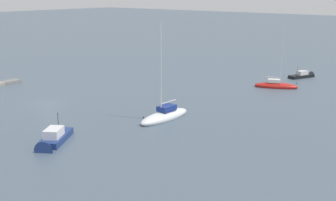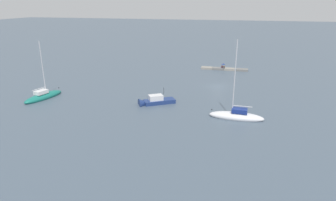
{
  "view_description": "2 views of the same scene",
  "coord_description": "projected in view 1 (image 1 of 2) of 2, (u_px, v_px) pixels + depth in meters",
  "views": [
    {
      "loc": [
        37.79,
        53.41,
        16.42
      ],
      "look_at": [
        -2.69,
        20.6,
        3.27
      ],
      "focal_mm": 47.39,
      "sensor_mm": 36.0,
      "label": 1
    },
    {
      "loc": [
        -5.5,
        63.83,
        17.95
      ],
      "look_at": [
        6.75,
        17.87,
        1.91
      ],
      "focal_mm": 31.43,
      "sensor_mm": 36.0,
      "label": 2
    }
  ],
  "objects": [
    {
      "name": "ground_plane",
      "position": [
        48.0,
        104.0,
        65.09
      ],
      "size": [
        500.0,
        500.0,
        0.0
      ],
      "primitive_type": "plane",
      "color": "#475666"
    },
    {
      "name": "sailboat_white_near",
      "position": [
        165.0,
        116.0,
        57.44
      ],
      "size": [
        8.73,
        2.64,
        13.04
      ],
      "rotation": [
        0.0,
        0.0,
        4.69
      ],
      "color": "silver",
      "rests_on": "ground_plane"
    },
    {
      "name": "sailboat_red_far",
      "position": [
        276.0,
        86.0,
        75.75
      ],
      "size": [
        4.88,
        7.5,
        10.69
      ],
      "rotation": [
        0.0,
        0.0,
        0.42
      ],
      "color": "red",
      "rests_on": "ground_plane"
    },
    {
      "name": "motorboat_navy_near",
      "position": [
        53.0,
        141.0,
        48.11
      ],
      "size": [
        6.78,
        5.4,
        3.78
      ],
      "rotation": [
        0.0,
        0.0,
        5.29
      ],
      "color": "navy",
      "rests_on": "ground_plane"
    },
    {
      "name": "motorboat_black_mid",
      "position": [
        303.0,
        76.0,
        84.47
      ],
      "size": [
        5.53,
        3.53,
        2.98
      ],
      "rotation": [
        0.0,
        0.0,
        1.18
      ],
      "color": "black",
      "rests_on": "ground_plane"
    }
  ]
}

